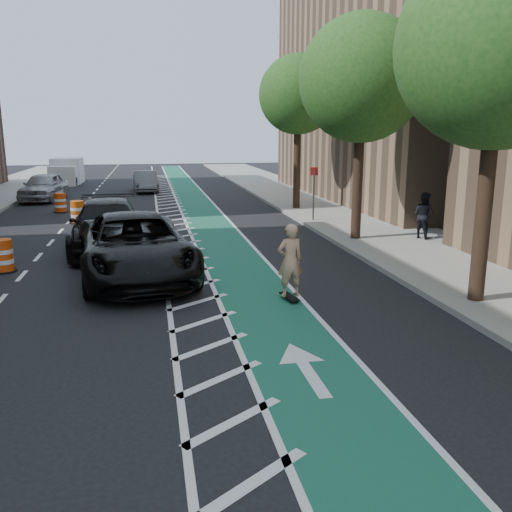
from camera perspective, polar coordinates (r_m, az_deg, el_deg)
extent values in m
plane|color=black|center=(11.76, -12.86, -7.27)|extent=(120.00, 120.00, 0.00)
cube|color=#18543D|center=(21.57, -4.19, 2.25)|extent=(2.00, 90.00, 0.01)
cube|color=silver|center=(21.45, -8.17, 2.09)|extent=(1.40, 90.00, 0.01)
cube|color=gray|center=(23.23, 11.96, 2.95)|extent=(5.00, 90.00, 0.15)
cube|color=gray|center=(22.39, 6.16, 2.80)|extent=(0.12, 90.00, 0.16)
cube|color=#84664C|center=(35.83, 18.74, 21.15)|extent=(14.00, 22.00, 19.00)
cylinder|color=#382619|center=(13.43, 22.65, 4.25)|extent=(0.36, 0.36, 4.40)
sphere|color=#1D4818|center=(13.43, 24.06, 19.60)|extent=(4.20, 4.20, 4.20)
cylinder|color=#382619|center=(20.52, 10.26, 7.72)|extent=(0.36, 0.36, 4.40)
sphere|color=#1D4818|center=(20.52, 10.68, 17.78)|extent=(4.20, 4.20, 4.20)
cylinder|color=#382619|center=(28.10, 4.31, 9.25)|extent=(0.36, 0.36, 4.40)
sphere|color=#1D4818|center=(28.10, 4.44, 16.60)|extent=(4.20, 4.20, 4.20)
cylinder|color=#4C4C4C|center=(24.28, 6.08, 6.27)|extent=(0.08, 0.08, 2.40)
cube|color=red|center=(24.18, 6.14, 8.85)|extent=(0.35, 0.02, 0.35)
cube|color=black|center=(13.21, 3.54, -4.28)|extent=(0.35, 0.81, 0.03)
cylinder|color=black|center=(13.43, 2.76, -4.26)|extent=(0.04, 0.06, 0.06)
cylinder|color=black|center=(13.49, 3.40, -4.18)|extent=(0.04, 0.06, 0.06)
cylinder|color=black|center=(12.97, 3.68, -4.90)|extent=(0.04, 0.06, 0.06)
cylinder|color=black|center=(13.03, 4.33, -4.82)|extent=(0.04, 0.06, 0.06)
imported|color=tan|center=(12.97, 3.59, -0.47)|extent=(0.71, 0.53, 1.78)
imported|color=black|center=(15.47, -12.63, 1.03)|extent=(3.71, 6.69, 1.77)
imported|color=black|center=(19.33, -15.38, 3.10)|extent=(2.58, 5.90, 1.69)
imported|color=#A0A0A5|center=(34.60, -21.43, 6.81)|extent=(2.52, 5.05, 1.65)
imported|color=slate|center=(37.81, -11.57, 7.69)|extent=(1.82, 4.35, 1.40)
imported|color=black|center=(20.88, 17.25, 4.12)|extent=(0.93, 1.02, 1.70)
cube|color=white|center=(46.02, -19.21, 8.49)|extent=(2.19, 3.17, 1.97)
cube|color=white|center=(43.71, -19.63, 7.94)|extent=(1.98, 1.59, 1.48)
cylinder|color=black|center=(43.49, -20.82, 7.30)|extent=(0.25, 0.69, 0.69)
cylinder|color=black|center=(43.22, -18.50, 7.45)|extent=(0.25, 0.69, 0.69)
cylinder|color=black|center=(46.98, -20.09, 7.72)|extent=(0.25, 0.69, 0.69)
cylinder|color=black|center=(46.72, -17.93, 7.85)|extent=(0.25, 0.69, 0.69)
cylinder|color=#E9480C|center=(17.37, -25.09, 0.02)|extent=(0.55, 0.55, 0.96)
cylinder|color=silver|center=(17.40, -25.04, -0.49)|extent=(0.56, 0.56, 0.13)
cylinder|color=silver|center=(17.34, -25.13, 0.47)|extent=(0.56, 0.56, 0.13)
cylinder|color=black|center=(17.47, -24.95, -1.44)|extent=(0.70, 0.70, 0.04)
cylinder|color=#D6530B|center=(25.49, -18.27, 4.42)|extent=(0.58, 0.58, 1.01)
cylinder|color=silver|center=(25.52, -18.24, 4.05)|extent=(0.59, 0.59, 0.13)
cylinder|color=silver|center=(25.47, -18.29, 4.74)|extent=(0.59, 0.59, 0.13)
cylinder|color=black|center=(25.56, -18.19, 3.36)|extent=(0.74, 0.74, 0.04)
cylinder|color=#D8400B|center=(29.23, -19.90, 5.29)|extent=(0.57, 0.57, 0.98)
cylinder|color=silver|center=(29.25, -19.88, 4.98)|extent=(0.58, 0.58, 0.13)
cylinder|color=silver|center=(29.22, -19.92, 5.57)|extent=(0.58, 0.58, 0.13)
cylinder|color=black|center=(29.29, -19.83, 4.39)|extent=(0.72, 0.72, 0.04)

